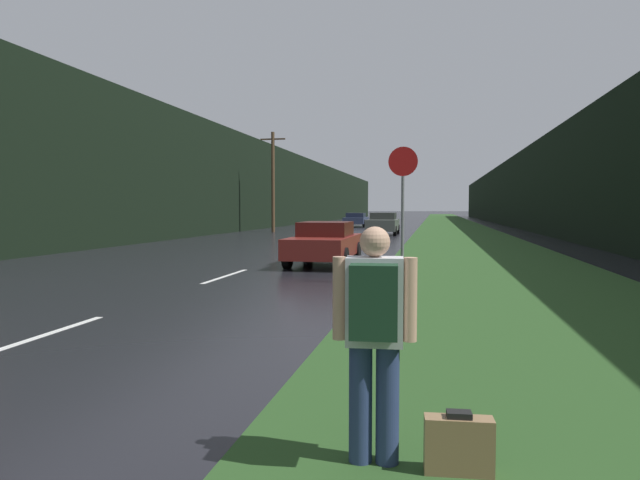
# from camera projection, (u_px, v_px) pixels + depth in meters

# --- Properties ---
(grass_verge) EXTENTS (6.00, 240.00, 0.02)m
(grass_verge) POSITION_uv_depth(u_px,v_px,m) (459.00, 233.00, 38.48)
(grass_verge) COLOR #26471E
(grass_verge) RESTS_ON ground_plane
(lane_stripe_b) EXTENTS (0.12, 3.00, 0.01)m
(lane_stripe_b) POSITION_uv_depth(u_px,v_px,m) (34.00, 338.00, 7.48)
(lane_stripe_b) COLOR silver
(lane_stripe_b) RESTS_ON ground_plane
(lane_stripe_c) EXTENTS (0.12, 3.00, 0.01)m
(lane_stripe_c) POSITION_uv_depth(u_px,v_px,m) (226.00, 276.00, 14.33)
(lane_stripe_c) COLOR silver
(lane_stripe_c) RESTS_ON ground_plane
(lane_stripe_d) EXTENTS (0.12, 3.00, 0.01)m
(lane_stripe_d) POSITION_uv_depth(u_px,v_px,m) (294.00, 254.00, 21.18)
(lane_stripe_d) COLOR silver
(lane_stripe_d) RESTS_ON ground_plane
(treeline_far_side) EXTENTS (2.00, 140.00, 7.21)m
(treeline_far_side) POSITION_uv_depth(u_px,v_px,m) (267.00, 187.00, 51.34)
(treeline_far_side) COLOR black
(treeline_far_side) RESTS_ON ground_plane
(treeline_near_side) EXTENTS (2.00, 140.00, 6.26)m
(treeline_near_side) POSITION_uv_depth(u_px,v_px,m) (530.00, 191.00, 46.90)
(treeline_near_side) COLOR black
(treeline_near_side) RESTS_ON ground_plane
(utility_pole_far) EXTENTS (1.80, 0.24, 7.05)m
(utility_pole_far) POSITION_uv_depth(u_px,v_px,m) (273.00, 180.00, 40.25)
(utility_pole_far) COLOR #4C3823
(utility_pole_far) RESTS_ON ground_plane
(stop_sign) EXTENTS (0.64, 0.07, 3.06)m
(stop_sign) POSITION_uv_depth(u_px,v_px,m) (403.00, 202.00, 12.54)
(stop_sign) COLOR slate
(stop_sign) RESTS_ON ground_plane
(hitchhiker_with_backpack) EXTENTS (0.55, 0.41, 1.60)m
(hitchhiker_with_backpack) POSITION_uv_depth(u_px,v_px,m) (374.00, 330.00, 3.72)
(hitchhiker_with_backpack) COLOR navy
(hitchhiker_with_backpack) RESTS_ON ground_plane
(suitcase) EXTENTS (0.44, 0.17, 0.42)m
(suitcase) POSITION_uv_depth(u_px,v_px,m) (459.00, 446.00, 3.64)
(suitcase) COLOR olive
(suitcase) RESTS_ON ground_plane
(car_passing_near) EXTENTS (1.82, 4.23, 1.29)m
(car_passing_near) POSITION_uv_depth(u_px,v_px,m) (325.00, 243.00, 17.25)
(car_passing_near) COLOR maroon
(car_passing_near) RESTS_ON ground_plane
(car_passing_far) EXTENTS (1.93, 4.46, 1.42)m
(car_passing_far) POSITION_uv_depth(u_px,v_px,m) (383.00, 223.00, 36.47)
(car_passing_far) COLOR #4C514C
(car_passing_far) RESTS_ON ground_plane
(car_oncoming) EXTENTS (1.96, 4.25, 1.26)m
(car_oncoming) POSITION_uv_depth(u_px,v_px,m) (356.00, 220.00, 51.50)
(car_oncoming) COLOR #2D3856
(car_oncoming) RESTS_ON ground_plane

